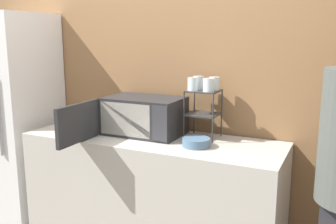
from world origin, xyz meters
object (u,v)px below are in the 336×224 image
(glass_back_right, at_px, (214,83))
(glass_front_right, at_px, (209,85))
(glass_back_left, at_px, (198,82))
(bowl, at_px, (196,142))
(microwave, at_px, (141,116))
(glass_front_left, at_px, (193,84))
(refrigerator, at_px, (14,118))
(dish_rack, at_px, (203,104))

(glass_back_right, xyz_separation_m, glass_front_right, (-0.00, -0.11, 0.00))
(glass_back_left, bearing_deg, glass_front_right, -43.40)
(glass_back_right, distance_m, bowl, 0.47)
(microwave, relative_size, bowl, 4.33)
(glass_front_left, height_order, glass_back_right, same)
(glass_back_right, relative_size, bowl, 0.49)
(microwave, bearing_deg, refrigerator, -178.00)
(dish_rack, xyz_separation_m, bowl, (0.04, -0.23, -0.23))
(microwave, relative_size, glass_front_right, 8.83)
(glass_back_left, bearing_deg, glass_back_right, -1.64)
(glass_back_left, bearing_deg, glass_front_left, -89.26)
(glass_back_right, height_order, glass_front_right, same)
(microwave, height_order, glass_front_right, glass_front_right)
(microwave, height_order, glass_back_right, glass_back_right)
(dish_rack, relative_size, refrigerator, 0.19)
(glass_back_right, distance_m, glass_back_left, 0.12)
(dish_rack, distance_m, refrigerator, 1.78)
(glass_back_right, bearing_deg, microwave, -162.89)
(dish_rack, bearing_deg, glass_back_left, 137.78)
(dish_rack, xyz_separation_m, glass_front_right, (0.06, -0.06, 0.15))
(glass_front_left, relative_size, bowl, 0.49)
(dish_rack, distance_m, glass_front_right, 0.17)
(glass_front_left, distance_m, glass_front_right, 0.12)
(glass_front_left, distance_m, bowl, 0.43)
(glass_front_left, bearing_deg, dish_rack, 40.34)
(glass_front_left, xyz_separation_m, glass_back_left, (-0.00, 0.11, 0.00))
(glass_back_right, height_order, glass_back_left, same)
(dish_rack, bearing_deg, glass_front_left, -139.66)
(dish_rack, xyz_separation_m, glass_back_right, (0.06, 0.05, 0.15))
(microwave, bearing_deg, glass_back_right, 17.11)
(microwave, distance_m, glass_back_left, 0.50)
(glass_back_left, bearing_deg, bowl, -70.57)
(dish_rack, relative_size, glass_front_right, 3.81)
(glass_back_right, bearing_deg, dish_rack, -139.26)
(microwave, bearing_deg, glass_front_left, 7.94)
(bowl, bearing_deg, glass_back_left, 109.43)
(dish_rack, xyz_separation_m, glass_front_left, (-0.06, -0.05, 0.15))
(glass_front_left, bearing_deg, glass_front_right, -2.41)
(glass_front_right, relative_size, bowl, 0.49)
(glass_back_left, distance_m, refrigerator, 1.75)
(dish_rack, distance_m, glass_back_left, 0.17)
(dish_rack, height_order, glass_front_right, glass_front_right)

